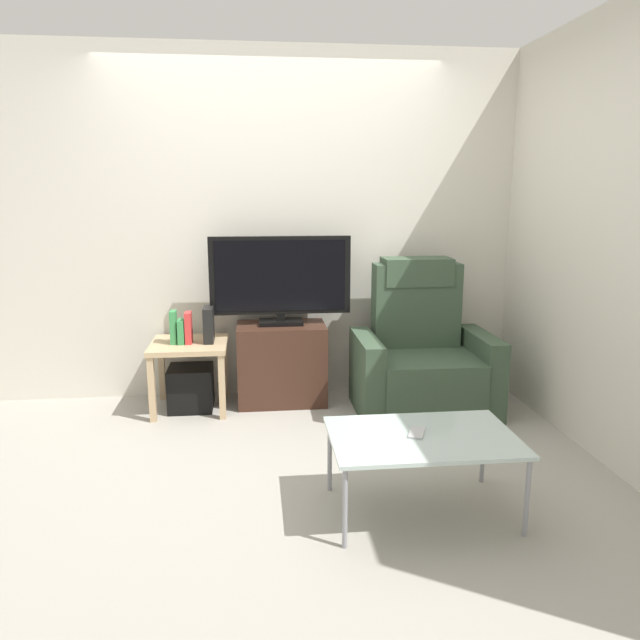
{
  "coord_description": "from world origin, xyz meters",
  "views": [
    {
      "loc": [
        -0.15,
        -3.52,
        1.56
      ],
      "look_at": [
        0.29,
        0.5,
        0.7
      ],
      "focal_mm": 34.09,
      "sensor_mm": 36.0,
      "label": 1
    }
  ],
  "objects_px": {
    "book_rightmost": "(189,328)",
    "cell_phone": "(417,433)",
    "tv_stand": "(282,363)",
    "subwoofer_box": "(191,388)",
    "side_table": "(189,353)",
    "book_leftmost": "(173,327)",
    "game_console": "(209,325)",
    "coffee_table": "(423,440)",
    "television": "(280,278)",
    "recliner_armchair": "(422,358)",
    "book_middle": "(181,331)"
  },
  "relations": [
    {
      "from": "tv_stand",
      "to": "cell_phone",
      "type": "bearing_deg",
      "value": -70.85
    },
    {
      "from": "book_rightmost",
      "to": "cell_phone",
      "type": "xyz_separation_m",
      "value": [
        1.24,
        -1.57,
        -0.2
      ]
    },
    {
      "from": "subwoofer_box",
      "to": "book_rightmost",
      "type": "relative_size",
      "value": 1.4
    },
    {
      "from": "recliner_armchair",
      "to": "cell_phone",
      "type": "relative_size",
      "value": 7.2
    },
    {
      "from": "recliner_armchair",
      "to": "side_table",
      "type": "relative_size",
      "value": 2.0
    },
    {
      "from": "recliner_armchair",
      "to": "cell_phone",
      "type": "height_order",
      "value": "recliner_armchair"
    },
    {
      "from": "tv_stand",
      "to": "book_rightmost",
      "type": "bearing_deg",
      "value": -171.39
    },
    {
      "from": "tv_stand",
      "to": "book_rightmost",
      "type": "height_order",
      "value": "book_rightmost"
    },
    {
      "from": "book_middle",
      "to": "tv_stand",
      "type": "bearing_deg",
      "value": 8.0
    },
    {
      "from": "coffee_table",
      "to": "tv_stand",
      "type": "bearing_deg",
      "value": 109.61
    },
    {
      "from": "tv_stand",
      "to": "game_console",
      "type": "bearing_deg",
      "value": -172.33
    },
    {
      "from": "book_leftmost",
      "to": "book_rightmost",
      "type": "relative_size",
      "value": 1.06
    },
    {
      "from": "tv_stand",
      "to": "coffee_table",
      "type": "bearing_deg",
      "value": -70.39
    },
    {
      "from": "book_leftmost",
      "to": "game_console",
      "type": "xyz_separation_m",
      "value": [
        0.25,
        0.03,
        0.01
      ]
    },
    {
      "from": "game_console",
      "to": "coffee_table",
      "type": "bearing_deg",
      "value": -55.28
    },
    {
      "from": "recliner_armchair",
      "to": "side_table",
      "type": "distance_m",
      "value": 1.68
    },
    {
      "from": "book_rightmost",
      "to": "coffee_table",
      "type": "height_order",
      "value": "book_rightmost"
    },
    {
      "from": "book_middle",
      "to": "subwoofer_box",
      "type": "bearing_deg",
      "value": 23.3
    },
    {
      "from": "recliner_armchair",
      "to": "coffee_table",
      "type": "distance_m",
      "value": 1.51
    },
    {
      "from": "tv_stand",
      "to": "game_console",
      "type": "distance_m",
      "value": 0.62
    },
    {
      "from": "game_console",
      "to": "coffee_table",
      "type": "distance_m",
      "value": 1.99
    },
    {
      "from": "book_rightmost",
      "to": "recliner_armchair",
      "type": "bearing_deg",
      "value": -4.8
    },
    {
      "from": "television",
      "to": "book_leftmost",
      "type": "bearing_deg",
      "value": -171.17
    },
    {
      "from": "television",
      "to": "cell_phone",
      "type": "distance_m",
      "value": 1.86
    },
    {
      "from": "book_leftmost",
      "to": "coffee_table",
      "type": "relative_size",
      "value": 0.26
    },
    {
      "from": "book_leftmost",
      "to": "book_middle",
      "type": "bearing_deg",
      "value": 0.0
    },
    {
      "from": "tv_stand",
      "to": "book_middle",
      "type": "distance_m",
      "value": 0.77
    },
    {
      "from": "side_table",
      "to": "cell_phone",
      "type": "distance_m",
      "value": 2.02
    },
    {
      "from": "television",
      "to": "book_rightmost",
      "type": "distance_m",
      "value": 0.75
    },
    {
      "from": "side_table",
      "to": "subwoofer_box",
      "type": "xyz_separation_m",
      "value": [
        -0.0,
        0.0,
        -0.26
      ]
    },
    {
      "from": "cell_phone",
      "to": "tv_stand",
      "type": "bearing_deg",
      "value": 131.11
    },
    {
      "from": "subwoofer_box",
      "to": "coffee_table",
      "type": "bearing_deg",
      "value": -51.8
    },
    {
      "from": "tv_stand",
      "to": "subwoofer_box",
      "type": "relative_size",
      "value": 2.08
    },
    {
      "from": "coffee_table",
      "to": "recliner_armchair",
      "type": "bearing_deg",
      "value": 74.53
    },
    {
      "from": "book_middle",
      "to": "cell_phone",
      "type": "relative_size",
      "value": 1.14
    },
    {
      "from": "cell_phone",
      "to": "side_table",
      "type": "bearing_deg",
      "value": 150.05
    },
    {
      "from": "side_table",
      "to": "book_middle",
      "type": "relative_size",
      "value": 3.16
    },
    {
      "from": "coffee_table",
      "to": "side_table",
      "type": "bearing_deg",
      "value": 128.2
    },
    {
      "from": "side_table",
      "to": "cell_phone",
      "type": "height_order",
      "value": "side_table"
    },
    {
      "from": "tv_stand",
      "to": "subwoofer_box",
      "type": "bearing_deg",
      "value": -173.14
    },
    {
      "from": "television",
      "to": "coffee_table",
      "type": "distance_m",
      "value": 1.9
    },
    {
      "from": "television",
      "to": "book_middle",
      "type": "distance_m",
      "value": 0.81
    },
    {
      "from": "recliner_armchair",
      "to": "coffee_table",
      "type": "relative_size",
      "value": 1.2
    },
    {
      "from": "recliner_armchair",
      "to": "subwoofer_box",
      "type": "distance_m",
      "value": 1.69
    },
    {
      "from": "book_middle",
      "to": "game_console",
      "type": "distance_m",
      "value": 0.2
    },
    {
      "from": "tv_stand",
      "to": "subwoofer_box",
      "type": "xyz_separation_m",
      "value": [
        -0.67,
        -0.08,
        -0.14
      ]
    },
    {
      "from": "book_middle",
      "to": "game_console",
      "type": "bearing_deg",
      "value": 8.91
    },
    {
      "from": "television",
      "to": "game_console",
      "type": "distance_m",
      "value": 0.62
    },
    {
      "from": "game_console",
      "to": "cell_phone",
      "type": "relative_size",
      "value": 1.67
    },
    {
      "from": "tv_stand",
      "to": "television",
      "type": "distance_m",
      "value": 0.64
    }
  ]
}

